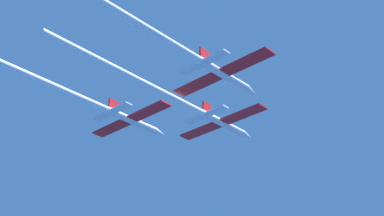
{
  "coord_description": "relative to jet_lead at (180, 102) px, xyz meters",
  "views": [
    {
      "loc": [
        50.27,
        -61.03,
        -39.33
      ],
      "look_at": [
        -0.03,
        -6.85,
        0.0
      ],
      "focal_mm": 51.34,
      "sensor_mm": 36.0,
      "label": 1
    }
  ],
  "objects": [
    {
      "name": "jet_lead",
      "position": [
        0.0,
        0.0,
        0.0
      ],
      "size": [
        16.52,
        41.36,
        2.74
      ],
      "color": "white"
    },
    {
      "name": "jet_left_wing",
      "position": [
        -10.39,
        -8.11,
        0.3
      ],
      "size": [
        16.52,
        36.22,
        2.74
      ],
      "color": "white"
    },
    {
      "name": "jet_right_wing",
      "position": [
        9.06,
        -10.82,
        0.61
      ],
      "size": [
        16.52,
        41.65,
        2.74
      ],
      "color": "white"
    }
  ]
}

